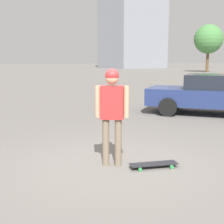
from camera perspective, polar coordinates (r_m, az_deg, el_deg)
name	(u,v)px	position (r m, az deg, el deg)	size (l,w,h in m)	color
ground_plane	(112,165)	(5.91, 0.00, -9.66)	(220.00, 220.00, 0.00)	slate
person	(112,106)	(5.64, 0.00, 1.10)	(0.51, 0.41, 1.79)	#7A6B56
skateboard	(154,164)	(5.80, 7.62, -9.44)	(0.91, 0.50, 0.08)	#232328
car_parked_near	(212,94)	(11.59, 17.83, 3.17)	(4.14, 4.57, 1.42)	navy
building_block_distant	(133,0)	(69.62, 3.78, 19.68)	(11.24, 10.36, 28.09)	gray
tree_distant	(208,39)	(48.91, 17.23, 12.59)	(4.21, 4.21, 6.91)	brown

